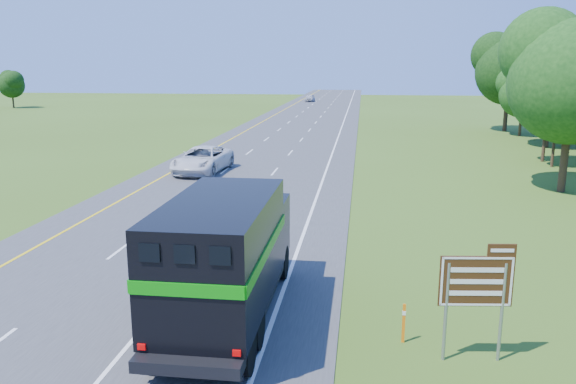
% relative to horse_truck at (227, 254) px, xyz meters
% --- Properties ---
extents(road, '(15.00, 260.00, 0.04)m').
position_rel_horse_truck_xyz_m(road, '(-4.15, 36.06, -2.08)').
color(road, '#38383A').
rests_on(road, ground).
extents(lane_markings, '(11.15, 260.00, 0.01)m').
position_rel_horse_truck_xyz_m(lane_markings, '(-4.15, 36.06, -2.06)').
color(lane_markings, yellow).
rests_on(lane_markings, road).
extents(horse_truck, '(2.82, 8.74, 3.86)m').
position_rel_horse_truck_xyz_m(horse_truck, '(0.00, 0.00, 0.00)').
color(horse_truck, black).
rests_on(horse_truck, road).
extents(white_suv, '(3.51, 6.73, 1.81)m').
position_rel_horse_truck_xyz_m(white_suv, '(-7.42, 23.24, -1.16)').
color(white_suv, silver).
rests_on(white_suv, road).
extents(far_car, '(2.07, 4.45, 1.47)m').
position_rel_horse_truck_xyz_m(far_car, '(-7.31, 104.86, -1.33)').
color(far_car, '#B2B3B9').
rests_on(far_car, road).
extents(exit_sign, '(1.87, 0.27, 3.18)m').
position_rel_horse_truck_xyz_m(exit_sign, '(6.86, -1.48, -0.04)').
color(exit_sign, gray).
rests_on(exit_sign, ground).
extents(delineator, '(0.09, 0.05, 1.14)m').
position_rel_horse_truck_xyz_m(delineator, '(5.14, -0.74, -1.49)').
color(delineator, orange).
rests_on(delineator, ground).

